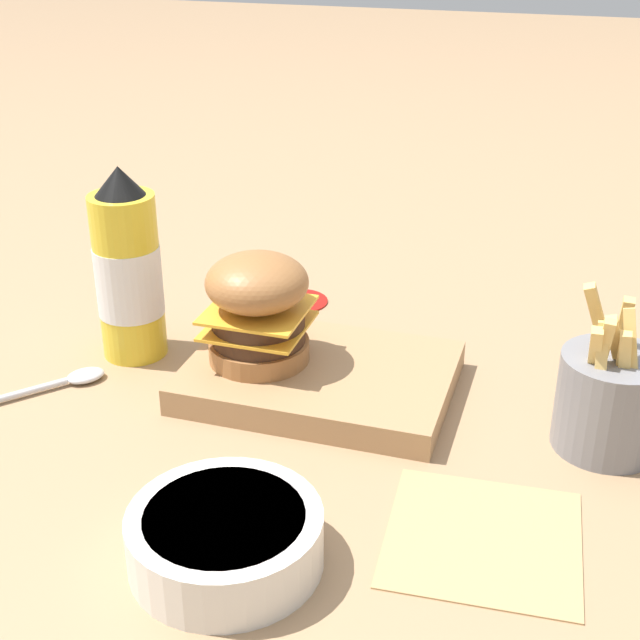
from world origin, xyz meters
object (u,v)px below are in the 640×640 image
ketchup_bottle (128,272)px  fries_basket (610,398)px  side_bowl (225,537)px  burger (258,308)px  serving_board (320,377)px  spoon (58,383)px

ketchup_bottle → fries_basket: (-0.49, 0.03, -0.05)m
fries_basket → side_bowl: size_ratio=1.03×
ketchup_bottle → fries_basket: ketchup_bottle is taller
ketchup_bottle → burger: bearing=171.9°
serving_board → spoon: 0.27m
fries_basket → burger: bearing=-2.1°
burger → side_bowl: bearing=105.5°
serving_board → burger: size_ratio=2.33×
side_bowl → spoon: size_ratio=1.05×
burger → ketchup_bottle: (0.15, -0.02, 0.01)m
side_bowl → serving_board: bearing=-87.9°
serving_board → fries_basket: bearing=176.2°
serving_board → spoon: size_ratio=1.88×
spoon → ketchup_bottle: bearing=17.6°
fries_basket → side_bowl: (0.27, 0.25, -0.03)m
serving_board → spoon: (0.25, 0.08, -0.01)m
side_bowl → spoon: (0.26, -0.19, -0.02)m
serving_board → burger: burger is taller
ketchup_bottle → spoon: (0.04, 0.09, -0.09)m
burger → spoon: (0.19, 0.07, -0.08)m
fries_basket → spoon: bearing=6.4°
fries_basket → spoon: 0.54m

